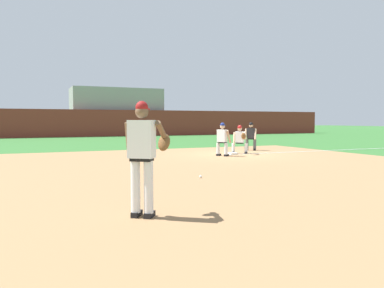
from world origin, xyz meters
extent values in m
plane|color=#336B2D|center=(0.00, 0.00, 0.00)|extent=(160.00, 160.00, 0.00)
cube|color=#9E754C|center=(-3.42, -4.57, 0.00)|extent=(18.00, 18.00, 0.01)
cube|color=white|center=(8.49, 0.00, 0.01)|extent=(16.99, 0.10, 0.00)
cube|color=white|center=(0.00, 0.00, 0.04)|extent=(0.38, 0.38, 0.09)
sphere|color=white|center=(-4.25, -5.74, 0.04)|extent=(0.07, 0.07, 0.07)
cube|color=black|center=(-6.90, -9.03, 0.04)|extent=(0.24, 0.27, 0.09)
cylinder|color=white|center=(-6.93, -9.07, 0.50)|extent=(0.15, 0.15, 0.84)
cube|color=black|center=(-6.73, -9.17, 0.04)|extent=(0.24, 0.27, 0.09)
cylinder|color=white|center=(-6.75, -9.20, 0.50)|extent=(0.15, 0.15, 0.84)
cube|color=black|center=(-6.84, -9.13, 0.94)|extent=(0.39, 0.36, 0.06)
cube|color=white|center=(-6.84, -9.13, 1.26)|extent=(0.46, 0.43, 0.60)
sphere|color=brown|center=(-6.83, -9.12, 1.69)|extent=(0.21, 0.21, 0.21)
sphere|color=maroon|center=(-6.83, -9.12, 1.76)|extent=(0.20, 0.20, 0.20)
cube|color=maroon|center=(-6.77, -9.04, 1.74)|extent=(0.20, 0.19, 0.02)
cylinder|color=brown|center=(-6.99, -8.92, 1.23)|extent=(0.19, 0.21, 0.59)
cylinder|color=brown|center=(-6.46, -9.04, 1.35)|extent=(0.39, 0.48, 0.41)
ellipsoid|color=brown|center=(-6.41, -8.98, 1.19)|extent=(0.34, 0.36, 0.34)
cube|color=black|center=(0.77, 0.10, 0.04)|extent=(0.25, 0.27, 0.09)
cylinder|color=white|center=(0.79, 0.13, 0.28)|extent=(0.15, 0.15, 0.40)
cube|color=black|center=(0.30, 0.47, 0.04)|extent=(0.25, 0.27, 0.09)
cylinder|color=white|center=(0.32, 0.50, 0.28)|extent=(0.15, 0.15, 0.40)
cube|color=black|center=(0.56, 0.32, 0.50)|extent=(0.39, 0.37, 0.06)
cube|color=white|center=(0.56, 0.32, 0.78)|extent=(0.46, 0.44, 0.52)
sphere|color=#DBB28E|center=(0.54, 0.30, 1.17)|extent=(0.21, 0.21, 0.21)
sphere|color=maroon|center=(0.54, 0.30, 1.24)|extent=(0.20, 0.20, 0.20)
cube|color=maroon|center=(0.49, 0.23, 1.22)|extent=(0.20, 0.19, 0.02)
cylinder|color=#DBB28E|center=(0.50, -0.16, 0.92)|extent=(0.43, 0.52, 0.24)
cylinder|color=#DBB28E|center=(0.30, 0.40, 0.72)|extent=(0.22, 0.24, 0.58)
ellipsoid|color=brown|center=(0.37, -0.33, 0.85)|extent=(0.29, 0.29, 0.35)
cube|color=black|center=(-0.86, -0.27, 0.04)|extent=(0.28, 0.23, 0.09)
cylinder|color=white|center=(-0.90, -0.29, 0.33)|extent=(0.15, 0.15, 0.50)
cube|color=black|center=(-0.66, -0.62, 0.04)|extent=(0.28, 0.23, 0.09)
cylinder|color=white|center=(-0.70, -0.64, 0.33)|extent=(0.15, 0.15, 0.50)
cube|color=black|center=(-0.80, -0.47, 0.60)|extent=(0.34, 0.39, 0.06)
cube|color=white|center=(-0.80, -0.47, 0.89)|extent=(0.41, 0.47, 0.54)
sphere|color=tan|center=(-0.78, -0.46, 1.29)|extent=(0.21, 0.21, 0.21)
sphere|color=navy|center=(-0.78, -0.46, 1.36)|extent=(0.20, 0.20, 0.20)
cube|color=navy|center=(-0.70, -0.41, 1.34)|extent=(0.18, 0.20, 0.02)
cylinder|color=tan|center=(-0.80, -0.18, 0.86)|extent=(0.33, 0.24, 0.56)
cylinder|color=tan|center=(-0.54, -0.61, 0.86)|extent=(0.33, 0.24, 0.56)
cube|color=black|center=(2.20, 1.59, 0.04)|extent=(0.25, 0.27, 0.09)
cylinder|color=#515154|center=(2.23, 1.62, 0.33)|extent=(0.15, 0.15, 0.50)
cube|color=black|center=(1.89, 1.85, 0.04)|extent=(0.25, 0.27, 0.09)
cylinder|color=#515154|center=(1.92, 1.88, 0.33)|extent=(0.15, 0.15, 0.50)
cube|color=black|center=(2.07, 1.75, 0.60)|extent=(0.39, 0.37, 0.06)
cube|color=#232326|center=(2.07, 1.75, 0.89)|extent=(0.46, 0.44, 0.54)
sphere|color=#DBB28E|center=(2.06, 1.74, 1.29)|extent=(0.21, 0.21, 0.21)
sphere|color=black|center=(2.06, 1.74, 1.36)|extent=(0.20, 0.20, 0.20)
cube|color=black|center=(2.00, 1.67, 1.34)|extent=(0.20, 0.19, 0.02)
cylinder|color=#DBB28E|center=(2.17, 1.48, 0.86)|extent=(0.28, 0.31, 0.56)
cylinder|color=#DBB28E|center=(1.79, 1.80, 0.86)|extent=(0.28, 0.31, 0.56)
cube|color=maroon|center=(0.00, 22.00, 1.30)|extent=(48.00, 0.50, 2.60)
cube|color=gray|center=(0.00, 24.90, 2.45)|extent=(9.25, 4.20, 4.90)
cube|color=gray|center=(0.00, 23.62, 2.73)|extent=(8.85, 0.85, 0.06)
cube|color=#236038|center=(-3.92, 23.47, 2.94)|extent=(0.47, 0.20, 0.44)
cube|color=#236038|center=(-3.32, 23.47, 2.94)|extent=(0.47, 0.20, 0.44)
cube|color=#236038|center=(-2.72, 23.47, 2.94)|extent=(0.47, 0.20, 0.44)
cube|color=#236038|center=(-2.11, 23.47, 2.94)|extent=(0.47, 0.20, 0.44)
cube|color=#236038|center=(-1.51, 23.47, 2.94)|extent=(0.47, 0.20, 0.44)
cube|color=#236038|center=(-0.91, 23.47, 2.94)|extent=(0.47, 0.20, 0.44)
cube|color=#236038|center=(-0.30, 23.47, 2.94)|extent=(0.47, 0.20, 0.44)
cube|color=#236038|center=(0.30, 23.47, 2.94)|extent=(0.47, 0.20, 0.44)
cube|color=#236038|center=(0.91, 23.47, 2.94)|extent=(0.47, 0.20, 0.44)
cube|color=#236038|center=(1.51, 23.47, 2.94)|extent=(0.47, 0.20, 0.44)
cube|color=#236038|center=(2.11, 23.47, 2.94)|extent=(0.47, 0.20, 0.44)
cube|color=#236038|center=(2.72, 23.47, 2.94)|extent=(0.47, 0.20, 0.44)
cube|color=#236038|center=(3.32, 23.47, 2.94)|extent=(0.47, 0.20, 0.44)
cube|color=#236038|center=(3.92, 23.47, 2.94)|extent=(0.47, 0.20, 0.44)
cube|color=gray|center=(0.00, 24.47, 3.28)|extent=(8.85, 0.85, 0.06)
cube|color=#236038|center=(-3.92, 24.32, 3.49)|extent=(0.47, 0.20, 0.44)
cube|color=#236038|center=(-3.32, 24.32, 3.49)|extent=(0.47, 0.20, 0.44)
cube|color=#236038|center=(-2.72, 24.32, 3.49)|extent=(0.47, 0.20, 0.44)
cube|color=#236038|center=(-2.11, 24.32, 3.49)|extent=(0.47, 0.20, 0.44)
cube|color=#236038|center=(-1.51, 24.32, 3.49)|extent=(0.47, 0.20, 0.44)
cube|color=#236038|center=(-0.91, 24.32, 3.49)|extent=(0.47, 0.20, 0.44)
cube|color=#236038|center=(-0.30, 24.32, 3.49)|extent=(0.47, 0.20, 0.44)
cube|color=#236038|center=(0.30, 24.32, 3.49)|extent=(0.47, 0.20, 0.44)
cube|color=#236038|center=(0.91, 24.32, 3.49)|extent=(0.47, 0.20, 0.44)
cube|color=#236038|center=(1.51, 24.32, 3.49)|extent=(0.47, 0.20, 0.44)
cube|color=#236038|center=(2.11, 24.32, 3.49)|extent=(0.47, 0.20, 0.44)
cube|color=#236038|center=(2.72, 24.32, 3.49)|extent=(0.47, 0.20, 0.44)
cube|color=#236038|center=(3.32, 24.32, 3.49)|extent=(0.47, 0.20, 0.44)
cube|color=#236038|center=(3.92, 24.32, 3.49)|extent=(0.47, 0.20, 0.44)
cube|color=gray|center=(0.00, 25.32, 3.83)|extent=(8.85, 0.85, 0.06)
cube|color=#236038|center=(-3.92, 25.17, 4.04)|extent=(0.47, 0.20, 0.44)
cube|color=#236038|center=(-3.32, 25.17, 4.04)|extent=(0.47, 0.20, 0.44)
cube|color=#236038|center=(-2.72, 25.17, 4.04)|extent=(0.47, 0.20, 0.44)
cube|color=#236038|center=(-2.11, 25.17, 4.04)|extent=(0.47, 0.20, 0.44)
cube|color=#236038|center=(-1.51, 25.17, 4.04)|extent=(0.47, 0.20, 0.44)
cube|color=#236038|center=(-0.91, 25.17, 4.04)|extent=(0.47, 0.20, 0.44)
cube|color=#236038|center=(-0.30, 25.17, 4.04)|extent=(0.47, 0.20, 0.44)
cube|color=#236038|center=(0.30, 25.17, 4.04)|extent=(0.47, 0.20, 0.44)
cube|color=#236038|center=(0.91, 25.17, 4.04)|extent=(0.47, 0.20, 0.44)
cube|color=#236038|center=(1.51, 25.17, 4.04)|extent=(0.47, 0.20, 0.44)
cube|color=#236038|center=(2.11, 25.17, 4.04)|extent=(0.47, 0.20, 0.44)
cube|color=#236038|center=(2.72, 25.17, 4.04)|extent=(0.47, 0.20, 0.44)
cube|color=#236038|center=(3.32, 25.17, 4.04)|extent=(0.47, 0.20, 0.44)
cube|color=#236038|center=(3.92, 25.17, 4.04)|extent=(0.47, 0.20, 0.44)
cube|color=gray|center=(0.00, 26.18, 4.38)|extent=(8.85, 0.85, 0.06)
cube|color=#236038|center=(-3.92, 26.02, 4.59)|extent=(0.47, 0.20, 0.44)
cube|color=#236038|center=(-3.32, 26.02, 4.59)|extent=(0.47, 0.20, 0.44)
cube|color=#236038|center=(-2.72, 26.02, 4.59)|extent=(0.47, 0.20, 0.44)
cube|color=#236038|center=(-2.11, 26.02, 4.59)|extent=(0.47, 0.20, 0.44)
cube|color=#236038|center=(-1.51, 26.02, 4.59)|extent=(0.47, 0.20, 0.44)
cube|color=#236038|center=(-0.91, 26.02, 4.59)|extent=(0.47, 0.20, 0.44)
cube|color=#236038|center=(-0.30, 26.02, 4.59)|extent=(0.47, 0.20, 0.44)
cube|color=#236038|center=(0.30, 26.02, 4.59)|extent=(0.47, 0.20, 0.44)
cube|color=#236038|center=(0.91, 26.02, 4.59)|extent=(0.47, 0.20, 0.44)
cube|color=#236038|center=(1.51, 26.02, 4.59)|extent=(0.47, 0.20, 0.44)
cube|color=#236038|center=(2.11, 26.02, 4.59)|extent=(0.47, 0.20, 0.44)
cube|color=#236038|center=(2.72, 26.02, 4.59)|extent=(0.47, 0.20, 0.44)
cube|color=#236038|center=(3.32, 26.02, 4.59)|extent=(0.47, 0.20, 0.44)
cube|color=#236038|center=(3.92, 26.02, 4.59)|extent=(0.47, 0.20, 0.44)
camera|label=1|loc=(-8.44, -14.86, 1.55)|focal=35.00mm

